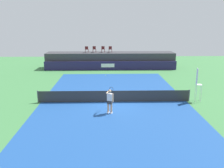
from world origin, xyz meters
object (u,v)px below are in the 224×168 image
at_px(tennis_player, 110,100).
at_px(tennis_ball, 106,75).
at_px(spectator_chair_center, 103,49).
at_px(spectator_chair_far_left, 87,49).
at_px(net_post_near, 38,97).
at_px(net_post_far, 189,95).
at_px(spectator_chair_left, 94,49).
at_px(spectator_chair_right, 110,49).
at_px(umpire_chair, 198,83).

bearing_deg(tennis_player, tennis_ball, 91.31).
bearing_deg(spectator_chair_center, spectator_chair_far_left, -176.93).
xyz_separation_m(net_post_near, net_post_far, (12.40, 0.00, 0.00)).
xyz_separation_m(spectator_chair_left, net_post_near, (-3.94, -15.32, -2.19)).
bearing_deg(spectator_chair_right, net_post_near, -112.21).
distance_m(net_post_far, tennis_ball, 12.08).
height_order(spectator_chair_left, tennis_ball, spectator_chair_left).
relative_size(spectator_chair_left, net_post_far, 0.89).
bearing_deg(spectator_chair_left, umpire_chair, -59.28).
bearing_deg(tennis_ball, net_post_near, -119.09).
bearing_deg(net_post_near, spectator_chair_far_left, 79.27).
height_order(spectator_chair_left, spectator_chair_center, same).
height_order(spectator_chair_far_left, umpire_chair, spectator_chair_far_left).
bearing_deg(tennis_player, net_post_near, 156.52).
height_order(spectator_chair_far_left, spectator_chair_center, same).
bearing_deg(net_post_near, spectator_chair_left, 75.59).
xyz_separation_m(umpire_chair, net_post_far, (-0.63, -0.01, -1.09)).
bearing_deg(spectator_chair_center, net_post_far, -64.67).
distance_m(spectator_chair_right, umpire_chair, 16.66).
bearing_deg(tennis_ball, spectator_chair_left, 106.37).
bearing_deg(spectator_chair_left, tennis_player, -84.01).
distance_m(umpire_chair, tennis_player, 7.68).
height_order(spectator_chair_right, umpire_chair, spectator_chair_right).
xyz_separation_m(spectator_chair_far_left, spectator_chair_left, (1.06, 0.15, 0.00)).
xyz_separation_m(spectator_chair_right, tennis_player, (-0.39, -17.69, -1.73)).
bearing_deg(spectator_chair_far_left, net_post_near, -100.73).
relative_size(net_post_far, tennis_player, 0.56).
bearing_deg(umpire_chair, tennis_player, -160.66).
height_order(spectator_chair_far_left, tennis_player, spectator_chair_far_left).
relative_size(spectator_chair_left, spectator_chair_right, 1.00).
height_order(spectator_chair_center, tennis_ball, spectator_chair_center).
bearing_deg(spectator_chair_right, spectator_chair_center, 173.25).
xyz_separation_m(spectator_chair_left, tennis_player, (1.87, -17.84, -1.73)).
bearing_deg(umpire_chair, spectator_chair_center, 117.24).
bearing_deg(net_post_far, spectator_chair_far_left, 122.15).
height_order(net_post_near, tennis_player, tennis_player).
xyz_separation_m(spectator_chair_far_left, net_post_far, (9.53, -15.16, -2.19)).
distance_m(spectator_chair_right, net_post_far, 16.53).
xyz_separation_m(spectator_chair_left, spectator_chair_right, (2.26, -0.15, 0.00)).
height_order(tennis_player, tennis_ball, tennis_player).
xyz_separation_m(spectator_chair_far_left, tennis_player, (2.93, -17.68, -1.73)).
xyz_separation_m(net_post_near, tennis_ball, (5.52, 9.92, -0.46)).
bearing_deg(spectator_chair_center, tennis_ball, -86.22).
relative_size(spectator_chair_center, umpire_chair, 0.32).
xyz_separation_m(spectator_chair_far_left, tennis_ball, (2.65, -5.24, -2.66)).
bearing_deg(tennis_ball, tennis_player, -88.69).
relative_size(spectator_chair_far_left, umpire_chair, 0.32).
distance_m(spectator_chair_left, net_post_near, 15.96).
height_order(umpire_chair, tennis_ball, umpire_chair).
bearing_deg(tennis_player, spectator_chair_center, 92.06).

